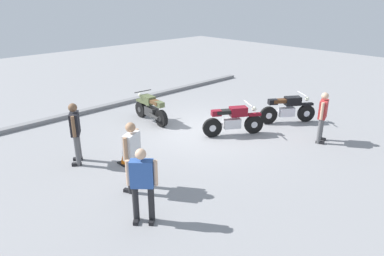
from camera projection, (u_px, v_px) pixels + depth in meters
name	position (u px, v px, depth m)	size (l,w,h in m)	color
ground_plane	(203.00, 131.00, 12.03)	(40.00, 40.00, 0.00)	gray
curb_edge	(127.00, 101.00, 15.09)	(14.00, 0.30, 0.15)	gray
motorcycle_olive_vintage	(151.00, 109.00, 12.78)	(0.70, 1.96, 1.07)	black
motorcycle_black_cruiser	(288.00, 109.00, 12.67)	(1.79, 1.29, 1.09)	black
motorcycle_maroon_cruiser	(233.00, 120.00, 11.55)	(1.85, 1.18, 1.09)	black
person_in_blue_shirt	(142.00, 181.00, 7.00)	(0.54, 0.54, 1.65)	#262628
person_in_black_shirt	(75.00, 129.00, 9.46)	(0.50, 0.61, 1.74)	#59595B
person_in_white_shirt	(132.00, 152.00, 8.14)	(0.63, 0.48, 1.73)	#262628
person_in_red_shirt	(323.00, 114.00, 10.89)	(0.63, 0.42, 1.62)	#59595B
traffic_cone	(125.00, 155.00, 9.70)	(0.36, 0.36, 0.53)	black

